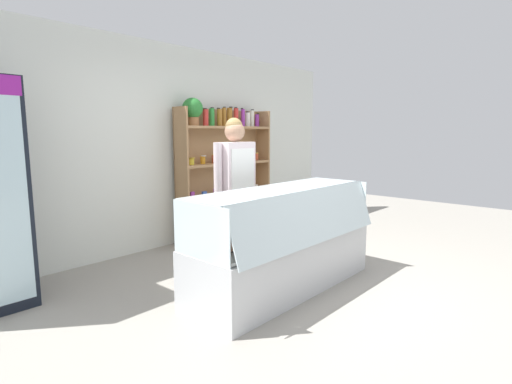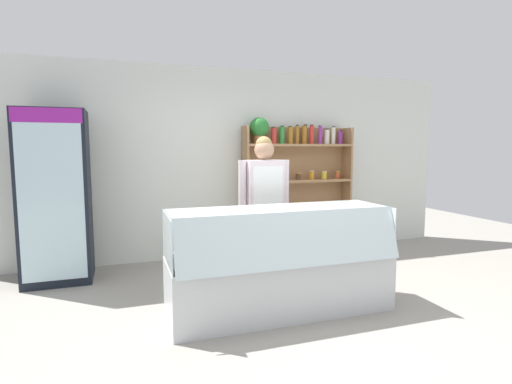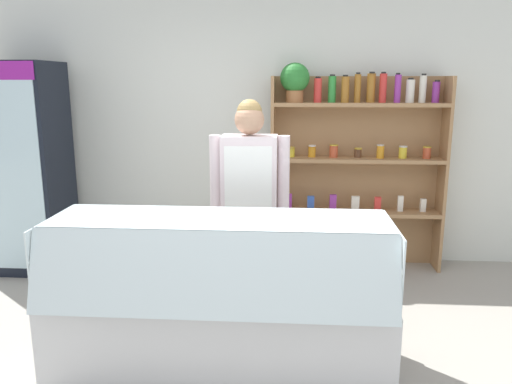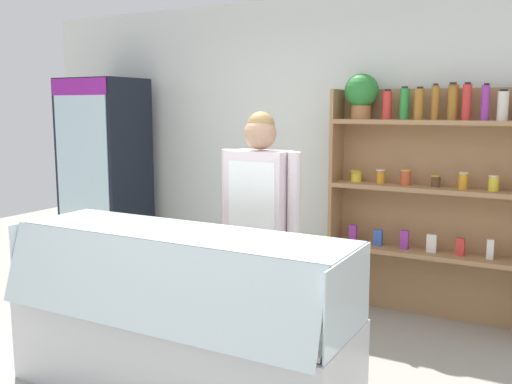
# 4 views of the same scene
# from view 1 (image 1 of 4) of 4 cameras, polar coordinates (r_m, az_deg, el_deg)

# --- Properties ---
(ground_plane) EXTENTS (12.00, 12.00, 0.00)m
(ground_plane) POSITION_cam_1_polar(r_m,az_deg,el_deg) (4.24, 7.20, -12.91)
(ground_plane) COLOR gray
(back_wall) EXTENTS (6.80, 0.10, 2.70)m
(back_wall) POSITION_cam_1_polar(r_m,az_deg,el_deg) (5.59, -12.47, 6.32)
(back_wall) COLOR silver
(back_wall) RESTS_ON ground
(shelving_unit) EXTENTS (1.67, 0.29, 2.00)m
(shelving_unit) POSITION_cam_1_polar(r_m,az_deg,el_deg) (5.91, -5.10, 4.69)
(shelving_unit) COLOR #9E754C
(shelving_unit) RESTS_ON ground
(deli_display_case) EXTENTS (2.13, 0.76, 1.01)m
(deli_display_case) POSITION_cam_1_polar(r_m,az_deg,el_deg) (4.01, 3.92, -9.40)
(deli_display_case) COLOR silver
(deli_display_case) RESTS_ON ground
(shop_clerk) EXTENTS (0.61, 0.25, 1.70)m
(shop_clerk) POSITION_cam_1_polar(r_m,az_deg,el_deg) (4.47, -2.97, 1.66)
(shop_clerk) COLOR #4C4233
(shop_clerk) RESTS_ON ground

